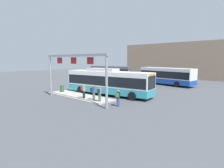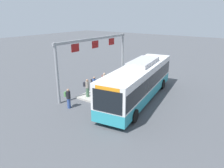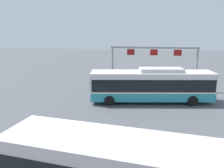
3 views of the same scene
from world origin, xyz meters
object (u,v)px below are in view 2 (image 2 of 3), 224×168
at_px(trash_bin, 138,73).
at_px(bus_main, 139,80).
at_px(person_waiting_mid, 94,85).
at_px(person_waiting_near, 68,98).
at_px(person_waiting_far, 104,80).
at_px(person_boarding, 87,87).

bearing_deg(trash_bin, bus_main, 29.37).
bearing_deg(person_waiting_mid, bus_main, 33.54).
xyz_separation_m(person_waiting_near, person_waiting_far, (-5.08, -0.21, 0.16)).
distance_m(person_waiting_near, person_waiting_far, 5.09).
relative_size(person_waiting_far, trash_bin, 1.86).
distance_m(bus_main, person_waiting_mid, 4.29).
distance_m(person_waiting_mid, trash_bin, 7.32).
xyz_separation_m(bus_main, person_waiting_far, (-0.11, -3.98, -0.76)).
xyz_separation_m(person_waiting_near, person_waiting_mid, (-3.44, -0.16, 0.16)).
bearing_deg(person_waiting_far, trash_bin, 112.19).
height_order(bus_main, person_waiting_near, bus_main).
height_order(bus_main, trash_bin, bus_main).
relative_size(bus_main, trash_bin, 13.57).
bearing_deg(person_waiting_mid, person_waiting_far, 104.17).
distance_m(bus_main, person_waiting_near, 6.30).
bearing_deg(trash_bin, person_waiting_mid, -5.47).
xyz_separation_m(person_boarding, trash_bin, (-8.25, 0.70, -0.44)).
height_order(person_waiting_near, person_waiting_far, person_waiting_far).
bearing_deg(bus_main, person_waiting_far, -100.13).
relative_size(bus_main, person_waiting_mid, 7.31).
bearing_deg(person_waiting_far, person_boarding, -59.19).
height_order(person_boarding, trash_bin, person_boarding).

